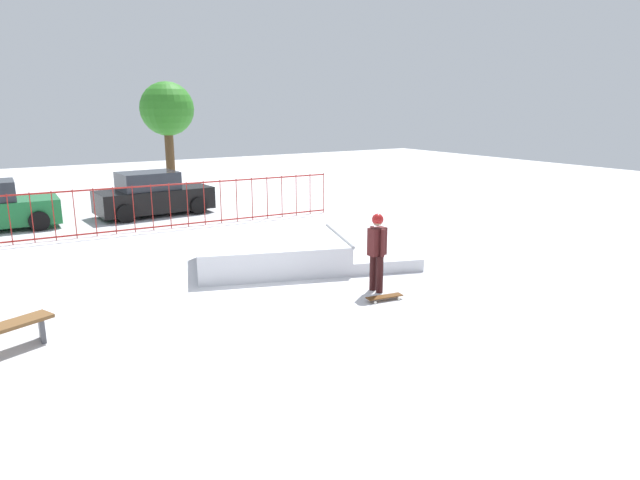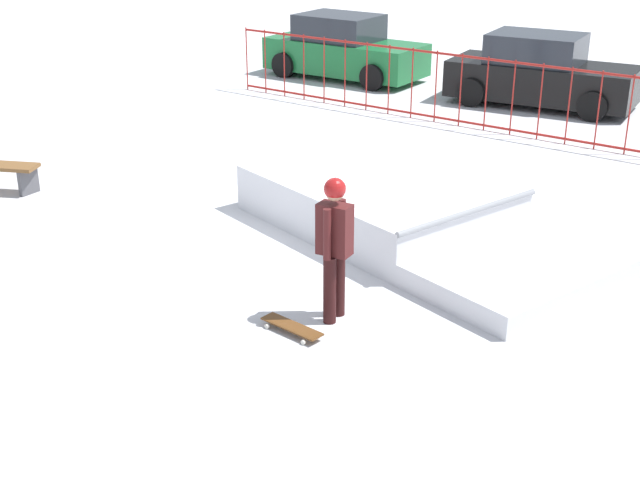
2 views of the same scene
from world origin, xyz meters
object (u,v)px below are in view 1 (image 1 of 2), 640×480
(park_bench, at_px, (2,333))
(distant_tree, at_px, (167,111))
(skater, at_px, (377,247))
(skateboard, at_px, (384,297))
(skate_ramp, at_px, (289,253))
(parked_car_black, at_px, (153,195))

(park_bench, relative_size, distant_tree, 0.33)
(skater, bearing_deg, skateboard, 65.43)
(distant_tree, bearing_deg, park_bench, -117.12)
(skate_ramp, xyz_separation_m, skater, (0.63, -2.80, 0.69))
(skateboard, height_order, distant_tree, distant_tree)
(skate_ramp, distance_m, skateboard, 3.39)
(skateboard, distance_m, distant_tree, 16.10)
(parked_car_black, height_order, distant_tree, distant_tree)
(skater, xyz_separation_m, distant_tree, (0.28, 15.11, 2.73))
(distant_tree, bearing_deg, skate_ramp, -94.22)
(park_bench, bearing_deg, distant_tree, 62.88)
(skate_ramp, bearing_deg, skateboard, -64.03)
(skateboard, bearing_deg, parked_car_black, -74.96)
(park_bench, xyz_separation_m, parked_car_black, (5.48, 10.61, 0.37))
(park_bench, bearing_deg, skater, -5.89)
(skateboard, height_order, park_bench, park_bench)
(skater, relative_size, skateboard, 2.10)
(parked_car_black, bearing_deg, park_bench, -121.07)
(skater, height_order, skateboard, skater)
(skater, bearing_deg, park_bench, -9.76)
(skater, distance_m, parked_car_black, 11.46)
(skater, xyz_separation_m, park_bench, (-7.09, 0.73, -0.65))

